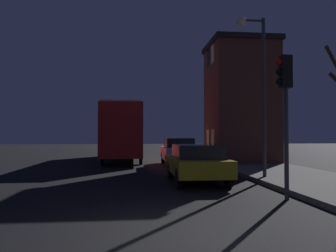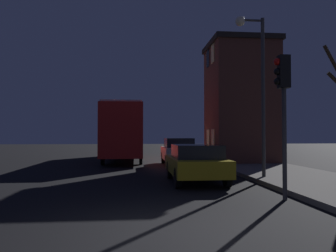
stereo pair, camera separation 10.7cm
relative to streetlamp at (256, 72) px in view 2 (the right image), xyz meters
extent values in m
plane|color=black|center=(-3.93, -6.53, -4.22)|extent=(120.00, 120.00, 0.00)
cube|color=brown|center=(1.85, 7.54, -0.52)|extent=(3.77, 3.91, 7.09)
cube|color=black|center=(1.85, 7.54, 3.18)|extent=(4.01, 4.15, 0.30)
cube|color=#F2D172|center=(-0.05, 6.88, -2.66)|extent=(0.03, 0.70, 1.10)
cube|color=#F2D172|center=(-0.05, 8.20, -2.66)|extent=(0.03, 0.70, 1.10)
cube|color=#F2D172|center=(-0.05, 6.88, 2.43)|extent=(0.03, 0.70, 1.10)
cube|color=black|center=(-0.05, 8.20, 2.43)|extent=(0.03, 0.70, 1.10)
cylinder|color=#38383A|center=(0.28, 0.00, -0.98)|extent=(0.14, 0.14, 6.16)
cylinder|color=#38383A|center=(-0.17, 0.00, 2.00)|extent=(0.90, 0.09, 0.09)
sphere|color=#F4EAC6|center=(-0.62, 0.00, 1.95)|extent=(0.38, 0.38, 0.38)
cylinder|color=#38383A|center=(-0.61, -3.67, -2.70)|extent=(0.12, 0.12, 3.04)
cube|color=black|center=(-0.61, -3.67, -0.73)|extent=(0.30, 0.24, 0.90)
sphere|color=red|center=(-0.79, -3.67, -0.46)|extent=(0.20, 0.20, 0.20)
sphere|color=black|center=(-0.79, -3.67, -0.73)|extent=(0.20, 0.20, 0.20)
sphere|color=black|center=(-0.79, -3.67, -1.00)|extent=(0.20, 0.20, 0.20)
cube|color=red|center=(-5.44, 11.06, -2.19)|extent=(2.42, 11.21, 3.10)
cube|color=black|center=(-5.44, 11.06, -1.63)|extent=(2.44, 10.31, 1.11)
cube|color=#B2B2B2|center=(-5.44, 11.06, -0.58)|extent=(2.29, 10.65, 0.12)
cylinder|color=black|center=(-4.33, 14.70, -3.74)|extent=(0.18, 0.96, 0.96)
cylinder|color=black|center=(-6.56, 14.70, -3.74)|extent=(0.18, 0.96, 0.96)
cylinder|color=black|center=(-4.33, 7.41, -3.74)|extent=(0.18, 0.96, 0.96)
cylinder|color=black|center=(-6.56, 7.41, -3.74)|extent=(0.18, 0.96, 0.96)
cube|color=olive|center=(-2.42, -0.19, -3.59)|extent=(1.86, 3.98, 0.58)
cube|color=black|center=(-2.42, -0.39, -3.06)|extent=(1.63, 2.07, 0.48)
cylinder|color=black|center=(-1.59, 1.10, -3.87)|extent=(0.18, 0.69, 0.69)
cylinder|color=black|center=(-3.26, 1.10, -3.87)|extent=(0.18, 0.69, 0.69)
cylinder|color=black|center=(-1.59, -1.48, -3.87)|extent=(0.18, 0.69, 0.69)
cylinder|color=black|center=(-3.26, -1.48, -3.87)|extent=(0.18, 0.69, 0.69)
cube|color=beige|center=(-2.15, 6.84, -3.52)|extent=(1.76, 3.88, 0.71)
cube|color=black|center=(-2.15, 6.64, -2.90)|extent=(1.55, 2.02, 0.53)
cylinder|color=black|center=(-1.36, 8.10, -3.87)|extent=(0.18, 0.69, 0.69)
cylinder|color=black|center=(-2.94, 8.10, -3.87)|extent=(0.18, 0.69, 0.69)
cylinder|color=black|center=(-1.36, 5.58, -3.87)|extent=(0.18, 0.69, 0.69)
cylinder|color=black|center=(-2.94, 5.58, -3.87)|extent=(0.18, 0.69, 0.69)
camera|label=1|loc=(-4.75, -12.20, -2.47)|focal=35.00mm
camera|label=2|loc=(-4.65, -12.21, -2.47)|focal=35.00mm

